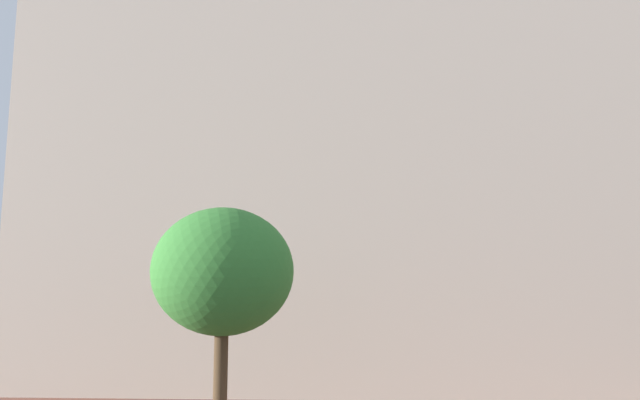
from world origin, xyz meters
TOP-DOWN VIEW (x-y plane):
  - landmark_building at (0.73, 28.59)m, footprint 26.23×12.34m
  - tree_curb_far at (-2.43, 14.72)m, footprint 3.43×3.43m

SIDE VIEW (x-z plane):
  - tree_curb_far at x=-2.43m, z-range 1.26..6.91m
  - landmark_building at x=0.73m, z-range -8.54..31.52m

